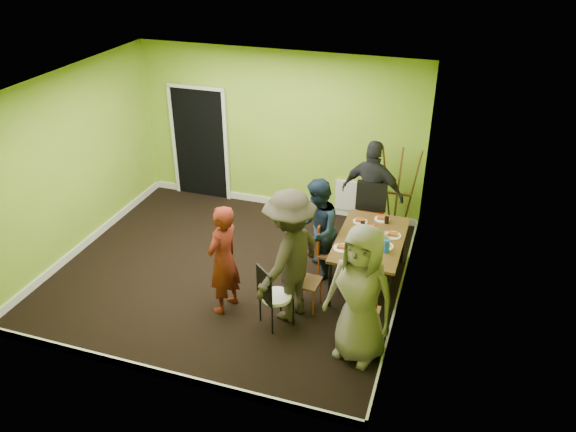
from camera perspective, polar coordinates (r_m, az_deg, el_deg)
name	(u,v)px	position (r m, az deg, el deg)	size (l,w,h in m)	color
ground	(231,271)	(8.46, -5.85, -5.60)	(5.00, 5.00, 0.00)	black
room_walls	(227,212)	(7.99, -6.23, 0.45)	(5.04, 4.54, 2.82)	#84B32E
dining_table	(370,242)	(7.88, 8.36, -2.60)	(0.90, 1.50, 0.75)	black
chair_left_far	(328,247)	(8.06, 4.06, -3.16)	(0.38, 0.38, 0.90)	#C34612
chair_left_near	(302,276)	(7.49, 1.40, -6.08)	(0.37, 0.37, 0.85)	#C34612
chair_back_end	(371,204)	(8.67, 8.40, 1.24)	(0.51, 0.58, 1.12)	#C34612
chair_front_end	(363,311)	(6.93, 7.67, -9.57)	(0.36, 0.36, 0.87)	#C34612
chair_bentwood	(272,294)	(7.15, -1.62, -7.89)	(0.49, 0.49, 0.89)	black
easel	(399,192)	(9.14, 11.17, 2.38)	(0.63, 0.59, 1.57)	brown
plate_near_left	(360,221)	(8.23, 7.35, -0.56)	(0.21, 0.21, 0.01)	white
plate_near_right	(342,248)	(7.58, 5.52, -3.26)	(0.24, 0.24, 0.01)	white
plate_far_back	(382,219)	(8.34, 9.53, -0.33)	(0.22, 0.22, 0.01)	white
plate_far_front	(361,257)	(7.41, 7.39, -4.20)	(0.25, 0.25, 0.01)	white
plate_wall_back	(393,235)	(7.96, 10.58, -1.96)	(0.24, 0.24, 0.01)	white
plate_wall_front	(384,246)	(7.70, 9.77, -3.03)	(0.25, 0.25, 0.01)	white
thermos	(373,233)	(7.76, 8.66, -1.74)	(0.07, 0.07, 0.23)	white
blue_bottle	(386,246)	(7.53, 9.97, -3.04)	(0.08, 0.08, 0.19)	blue
orange_bottle	(370,231)	(7.95, 8.36, -1.53)	(0.04, 0.04, 0.08)	#C34612
glass_mid	(363,225)	(8.05, 7.58, -0.92)	(0.07, 0.07, 0.10)	black
glass_back	(387,220)	(8.24, 9.99, -0.41)	(0.07, 0.07, 0.10)	black
glass_front	(367,253)	(7.42, 8.01, -3.78)	(0.06, 0.06, 0.10)	black
cup_a	(351,239)	(7.70, 6.43, -2.37)	(0.12, 0.12, 0.10)	white
cup_b	(385,235)	(7.87, 9.78, -1.96)	(0.09, 0.09, 0.08)	white
person_standing	(223,260)	(7.32, -6.60, -4.45)	(0.56, 0.37, 1.55)	#5B180F
person_left_far	(317,230)	(7.94, 2.95, -1.45)	(0.74, 0.58, 1.53)	#142234
person_left_near	(289,257)	(7.08, 0.14, -4.14)	(1.17, 0.68, 1.82)	#2F291F
person_back_end	(372,194)	(8.83, 8.55, 2.28)	(1.01, 0.42, 1.73)	#222227
person_front_end	(361,295)	(6.53, 7.40, -7.92)	(0.87, 0.56, 1.77)	gray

